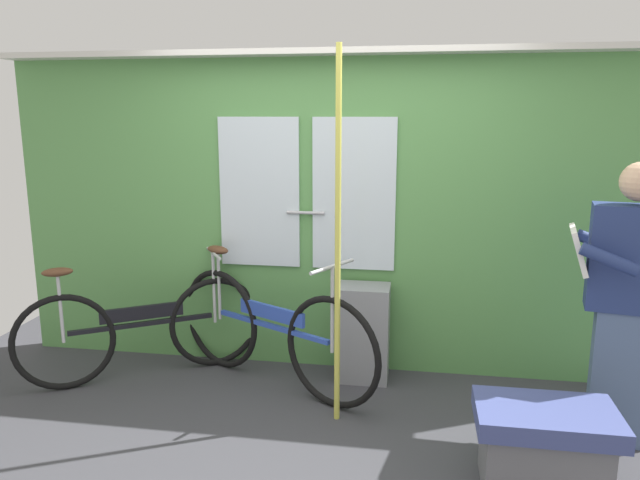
# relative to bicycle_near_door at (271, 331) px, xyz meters

# --- Properties ---
(ground_plane) EXTENTS (5.90, 4.31, 0.04)m
(ground_plane) POSITION_rel_bicycle_near_door_xyz_m (0.38, -0.93, -0.42)
(ground_plane) COLOR #38383D
(train_door_wall) EXTENTS (4.90, 0.28, 2.33)m
(train_door_wall) POSITION_rel_bicycle_near_door_xyz_m (0.38, 0.42, 0.82)
(train_door_wall) COLOR #56934C
(train_door_wall) RESTS_ON ground_plane
(bicycle_near_door) EXTENTS (1.62, 0.91, 0.97)m
(bicycle_near_door) POSITION_rel_bicycle_near_door_xyz_m (0.00, 0.00, 0.00)
(bicycle_near_door) COLOR black
(bicycle_near_door) RESTS_ON ground_plane
(bicycle_leaning_behind) EXTENTS (1.51, 0.98, 0.90)m
(bicycle_leaning_behind) POSITION_rel_bicycle_near_door_xyz_m (-0.96, -0.03, -0.03)
(bicycle_leaning_behind) COLOR black
(bicycle_leaning_behind) RESTS_ON ground_plane
(passenger_reading_newspaper) EXTENTS (0.60, 0.53, 1.65)m
(passenger_reading_newspaper) POSITION_rel_bicycle_near_door_xyz_m (2.18, -0.39, 0.47)
(passenger_reading_newspaper) COLOR slate
(passenger_reading_newspaper) RESTS_ON ground_plane
(trash_bin_by_wall) EXTENTS (0.37, 0.28, 0.70)m
(trash_bin_by_wall) POSITION_rel_bicycle_near_door_xyz_m (0.63, 0.21, -0.05)
(trash_bin_by_wall) COLOR gray
(trash_bin_by_wall) RESTS_ON ground_plane
(handrail_pole) EXTENTS (0.04, 0.04, 2.29)m
(handrail_pole) POSITION_rel_bicycle_near_door_xyz_m (0.53, -0.41, 0.75)
(handrail_pole) COLOR #C6C14C
(handrail_pole) RESTS_ON ground_plane
(bench_seat_corner) EXTENTS (0.70, 0.44, 0.45)m
(bench_seat_corner) POSITION_rel_bicycle_near_door_xyz_m (1.67, -0.97, -0.16)
(bench_seat_corner) COLOR #3D477F
(bench_seat_corner) RESTS_ON ground_plane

